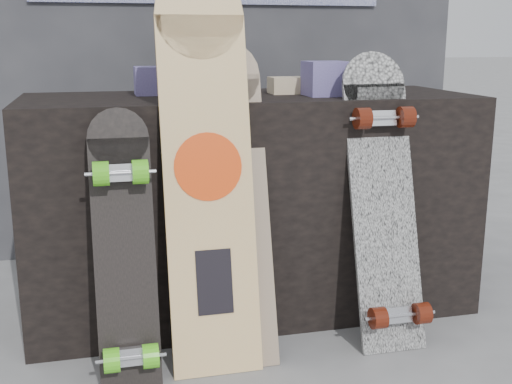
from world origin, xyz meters
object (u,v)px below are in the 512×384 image
object	(u,v)px
longboard_geisha	(207,161)
skateboard_dark	(125,248)
vendor_table	(250,203)
longboard_celtic	(233,192)
longboard_cascadia	(384,196)

from	to	relation	value
longboard_geisha	skateboard_dark	world-z (taller)	longboard_geisha
vendor_table	longboard_geisha	bearing A→B (deg)	-121.60
vendor_table	skateboard_dark	xyz separation A→B (m)	(-0.48, -0.45, 0.01)
longboard_celtic	skateboard_dark	distance (m)	0.38
longboard_celtic	longboard_cascadia	bearing A→B (deg)	-3.69
vendor_table	longboard_geisha	distance (m)	0.48
longboard_geisha	vendor_table	bearing A→B (deg)	58.40
skateboard_dark	vendor_table	bearing A→B (deg)	42.77
vendor_table	longboard_cascadia	bearing A→B (deg)	-44.79
longboard_cascadia	vendor_table	bearing A→B (deg)	135.21
longboard_celtic	skateboard_dark	bearing A→B (deg)	-161.80
vendor_table	longboard_celtic	world-z (taller)	longboard_celtic
longboard_cascadia	skateboard_dark	distance (m)	0.86
longboard_cascadia	skateboard_dark	size ratio (longest dim) A/B	1.19
longboard_cascadia	longboard_celtic	bearing A→B (deg)	176.31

